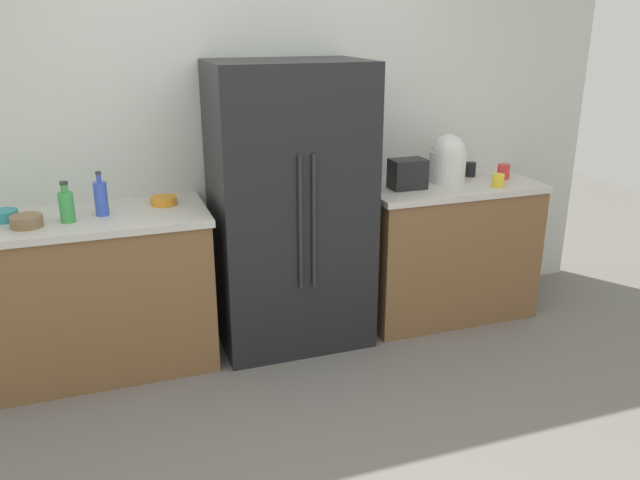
{
  "coord_description": "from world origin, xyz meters",
  "views": [
    {
      "loc": [
        -0.85,
        -2.26,
        1.94
      ],
      "look_at": [
        0.08,
        0.4,
        0.97
      ],
      "focal_mm": 35.8,
      "sensor_mm": 36.0,
      "label": 1
    }
  ],
  "objects_px": {
    "bowl_b": "(164,201)",
    "toaster": "(408,174)",
    "bowl_a": "(27,221)",
    "bowl_c": "(4,216)",
    "rice_cooker": "(448,159)",
    "refrigerator": "(290,208)",
    "cup_a": "(498,180)",
    "bottle_a": "(67,206)",
    "cup_b": "(470,169)",
    "cup_c": "(503,172)",
    "bottle_b": "(101,198)"
  },
  "relations": [
    {
      "from": "toaster",
      "to": "bowl_b",
      "type": "bearing_deg",
      "value": 175.01
    },
    {
      "from": "bowl_a",
      "to": "rice_cooker",
      "type": "bearing_deg",
      "value": 3.38
    },
    {
      "from": "bowl_a",
      "to": "bowl_c",
      "type": "height_order",
      "value": "bowl_a"
    },
    {
      "from": "refrigerator",
      "to": "bottle_a",
      "type": "height_order",
      "value": "refrigerator"
    },
    {
      "from": "rice_cooker",
      "to": "bowl_b",
      "type": "bearing_deg",
      "value": 178.54
    },
    {
      "from": "bottle_a",
      "to": "cup_b",
      "type": "height_order",
      "value": "bottle_a"
    },
    {
      "from": "toaster",
      "to": "bottle_a",
      "type": "xyz_separation_m",
      "value": [
        -2.03,
        -0.05,
        -0.0
      ]
    },
    {
      "from": "cup_c",
      "to": "bottle_b",
      "type": "bearing_deg",
      "value": 179.98
    },
    {
      "from": "toaster",
      "to": "cup_b",
      "type": "bearing_deg",
      "value": 15.65
    },
    {
      "from": "bowl_b",
      "to": "toaster",
      "type": "bearing_deg",
      "value": -4.99
    },
    {
      "from": "cup_a",
      "to": "bowl_b",
      "type": "relative_size",
      "value": 0.55
    },
    {
      "from": "bottle_a",
      "to": "refrigerator",
      "type": "bearing_deg",
      "value": 2.85
    },
    {
      "from": "refrigerator",
      "to": "bowl_b",
      "type": "distance_m",
      "value": 0.75
    },
    {
      "from": "refrigerator",
      "to": "bowl_a",
      "type": "height_order",
      "value": "refrigerator"
    },
    {
      "from": "bottle_b",
      "to": "cup_a",
      "type": "relative_size",
      "value": 2.96
    },
    {
      "from": "bowl_c",
      "to": "bottle_a",
      "type": "bearing_deg",
      "value": -22.98
    },
    {
      "from": "toaster",
      "to": "rice_cooker",
      "type": "bearing_deg",
      "value": 14.27
    },
    {
      "from": "cup_a",
      "to": "bowl_a",
      "type": "distance_m",
      "value": 2.8
    },
    {
      "from": "toaster",
      "to": "cup_c",
      "type": "height_order",
      "value": "toaster"
    },
    {
      "from": "rice_cooker",
      "to": "bowl_a",
      "type": "xyz_separation_m",
      "value": [
        -2.56,
        -0.15,
        -0.12
      ]
    },
    {
      "from": "rice_cooker",
      "to": "bottle_a",
      "type": "relative_size",
      "value": 1.42
    },
    {
      "from": "bowl_a",
      "to": "cup_a",
      "type": "bearing_deg",
      "value": -1.83
    },
    {
      "from": "cup_a",
      "to": "bowl_b",
      "type": "bearing_deg",
      "value": 172.12
    },
    {
      "from": "rice_cooker",
      "to": "bottle_a",
      "type": "bearing_deg",
      "value": -176.8
    },
    {
      "from": "toaster",
      "to": "bowl_b",
      "type": "height_order",
      "value": "toaster"
    },
    {
      "from": "toaster",
      "to": "cup_b",
      "type": "distance_m",
      "value": 0.58
    },
    {
      "from": "cup_a",
      "to": "cup_b",
      "type": "bearing_deg",
      "value": 91.83
    },
    {
      "from": "bowl_a",
      "to": "bowl_b",
      "type": "distance_m",
      "value": 0.75
    },
    {
      "from": "cup_a",
      "to": "bowl_a",
      "type": "relative_size",
      "value": 0.51
    },
    {
      "from": "cup_a",
      "to": "bowl_c",
      "type": "xyz_separation_m",
      "value": [
        -2.92,
        0.25,
        -0.01
      ]
    },
    {
      "from": "cup_b",
      "to": "cup_a",
      "type": "bearing_deg",
      "value": -88.17
    },
    {
      "from": "cup_a",
      "to": "cup_b",
      "type": "xyz_separation_m",
      "value": [
        -0.01,
        0.31,
        0.01
      ]
    },
    {
      "from": "bottle_b",
      "to": "cup_c",
      "type": "bearing_deg",
      "value": -0.02
    },
    {
      "from": "cup_c",
      "to": "bowl_a",
      "type": "bearing_deg",
      "value": -178.28
    },
    {
      "from": "cup_b",
      "to": "toaster",
      "type": "bearing_deg",
      "value": -164.35
    },
    {
      "from": "bowl_a",
      "to": "cup_b",
      "type": "bearing_deg",
      "value": 4.59
    },
    {
      "from": "bottle_a",
      "to": "bowl_a",
      "type": "relative_size",
      "value": 1.37
    },
    {
      "from": "bottle_a",
      "to": "cup_c",
      "type": "relative_size",
      "value": 2.27
    },
    {
      "from": "refrigerator",
      "to": "bottle_a",
      "type": "bearing_deg",
      "value": -177.15
    },
    {
      "from": "cup_b",
      "to": "cup_c",
      "type": "relative_size",
      "value": 0.99
    },
    {
      "from": "refrigerator",
      "to": "toaster",
      "type": "xyz_separation_m",
      "value": [
        0.77,
        -0.02,
        0.15
      ]
    },
    {
      "from": "refrigerator",
      "to": "cup_b",
      "type": "xyz_separation_m",
      "value": [
        1.34,
        0.14,
        0.11
      ]
    },
    {
      "from": "toaster",
      "to": "bowl_a",
      "type": "xyz_separation_m",
      "value": [
        -2.23,
        -0.07,
        -0.06
      ]
    },
    {
      "from": "bottle_a",
      "to": "bowl_c",
      "type": "distance_m",
      "value": 0.36
    },
    {
      "from": "bottle_b",
      "to": "cup_c",
      "type": "relative_size",
      "value": 2.52
    },
    {
      "from": "refrigerator",
      "to": "bowl_b",
      "type": "height_order",
      "value": "refrigerator"
    },
    {
      "from": "toaster",
      "to": "cup_a",
      "type": "height_order",
      "value": "toaster"
    },
    {
      "from": "bottle_b",
      "to": "cup_a",
      "type": "height_order",
      "value": "bottle_b"
    },
    {
      "from": "refrigerator",
      "to": "cup_a",
      "type": "distance_m",
      "value": 1.36
    },
    {
      "from": "cup_a",
      "to": "bowl_a",
      "type": "xyz_separation_m",
      "value": [
        -2.8,
        0.09,
        -0.01
      ]
    }
  ]
}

